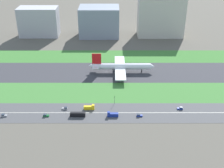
# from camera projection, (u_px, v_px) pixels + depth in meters

# --- Properties ---
(ground_plane) EXTENTS (800.00, 800.00, 0.00)m
(ground_plane) POSITION_uv_depth(u_px,v_px,m) (106.00, 72.00, 293.26)
(ground_plane) COLOR #5B564C
(runway) EXTENTS (280.00, 46.00, 0.10)m
(runway) POSITION_uv_depth(u_px,v_px,m) (106.00, 72.00, 293.23)
(runway) COLOR #38383D
(runway) RESTS_ON ground_plane
(grass_median_north) EXTENTS (280.00, 36.00, 0.10)m
(grass_median_north) POSITION_uv_depth(u_px,v_px,m) (106.00, 56.00, 329.47)
(grass_median_north) COLOR #3D7A33
(grass_median_north) RESTS_ON ground_plane
(grass_median_south) EXTENTS (280.00, 36.00, 0.10)m
(grass_median_south) POSITION_uv_depth(u_px,v_px,m) (105.00, 92.00, 257.00)
(grass_median_south) COLOR #427F38
(grass_median_south) RESTS_ON ground_plane
(highway) EXTENTS (280.00, 28.00, 0.10)m
(highway) POSITION_uv_depth(u_px,v_px,m) (104.00, 113.00, 228.71)
(highway) COLOR #4C4C4F
(highway) RESTS_ON ground_plane
(highway_centerline) EXTENTS (266.00, 0.50, 0.01)m
(highway_centerline) POSITION_uv_depth(u_px,v_px,m) (104.00, 113.00, 228.69)
(highway_centerline) COLOR silver
(highway_centerline) RESTS_ON highway
(airliner) EXTENTS (65.00, 56.00, 19.70)m
(airliner) POSITION_uv_depth(u_px,v_px,m) (120.00, 66.00, 290.37)
(airliner) COLOR white
(airliner) RESTS_ON runway
(car_4) EXTENTS (4.40, 1.80, 2.00)m
(car_4) POSITION_uv_depth(u_px,v_px,m) (64.00, 108.00, 232.66)
(car_4) COLOR #99999E
(car_4) RESTS_ON highway
(bus_0) EXTENTS (11.60, 2.50, 3.50)m
(bus_0) POSITION_uv_depth(u_px,v_px,m) (77.00, 114.00, 223.43)
(bus_0) COLOR black
(bus_0) RESTS_ON highway
(car_5) EXTENTS (4.40, 1.80, 2.00)m
(car_5) POSITION_uv_depth(u_px,v_px,m) (45.00, 115.00, 223.80)
(car_5) COLOR #19662D
(car_5) RESTS_ON highway
(car_0) EXTENTS (4.40, 1.80, 2.00)m
(car_0) POSITION_uv_depth(u_px,v_px,m) (139.00, 115.00, 223.94)
(car_0) COLOR navy
(car_0) RESTS_ON highway
(truck_1) EXTENTS (8.40, 2.50, 4.00)m
(truck_1) POSITION_uv_depth(u_px,v_px,m) (112.00, 115.00, 223.55)
(truck_1) COLOR navy
(truck_1) RESTS_ON highway
(car_3) EXTENTS (4.40, 1.80, 2.00)m
(car_3) POSITION_uv_depth(u_px,v_px,m) (3.00, 116.00, 223.74)
(car_3) COLOR #99999E
(car_3) RESTS_ON highway
(car_2) EXTENTS (4.40, 1.80, 2.00)m
(car_2) POSITION_uv_depth(u_px,v_px,m) (180.00, 108.00, 232.84)
(car_2) COLOR navy
(car_2) RESTS_ON highway
(truck_0) EXTENTS (8.40, 2.50, 4.00)m
(truck_0) POSITION_uv_depth(u_px,v_px,m) (89.00, 108.00, 232.35)
(truck_0) COLOR yellow
(truck_0) RESTS_ON highway
(traffic_light) EXTENTS (0.36, 0.50, 7.20)m
(traffic_light) POSITION_uv_depth(u_px,v_px,m) (114.00, 99.00, 238.23)
(traffic_light) COLOR #4C4C51
(traffic_light) RESTS_ON highway
(terminal_building) EXTENTS (50.75, 25.19, 37.30)m
(terminal_building) POSITION_uv_depth(u_px,v_px,m) (38.00, 22.00, 385.11)
(terminal_building) COLOR #B2B2B7
(terminal_building) RESTS_ON ground_plane
(hangar_building) EXTENTS (51.41, 36.26, 38.07)m
(hangar_building) POSITION_uv_depth(u_px,v_px,m) (99.00, 21.00, 385.09)
(hangar_building) COLOR gray
(hangar_building) RESTS_ON ground_plane
(office_tower) EXTENTS (59.00, 28.17, 51.10)m
(office_tower) POSITION_uv_depth(u_px,v_px,m) (160.00, 17.00, 382.19)
(office_tower) COLOR beige
(office_tower) RESTS_ON ground_plane
(fuel_tank_west) EXTENTS (16.50, 16.50, 17.01)m
(fuel_tank_west) POSITION_uv_depth(u_px,v_px,m) (104.00, 20.00, 429.80)
(fuel_tank_west) COLOR silver
(fuel_tank_west) RESTS_ON ground_plane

